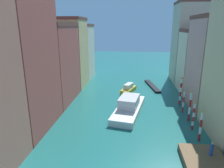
{
  "coord_description": "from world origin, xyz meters",
  "views": [
    {
      "loc": [
        0.67,
        -13.47,
        13.72
      ],
      "look_at": [
        -3.93,
        29.22,
        1.5
      ],
      "focal_mm": 32.58,
      "sensor_mm": 36.0,
      "label": 1
    }
  ],
  "objects_px": {
    "mooring_pole_3": "(184,101)",
    "vaporetto_white": "(129,107)",
    "waterfront_dock": "(207,166)",
    "motorboat_0": "(129,89)",
    "mooring_pole_0": "(201,125)",
    "person_on_dock": "(212,149)",
    "mooring_pole_1": "(194,115)",
    "gondola_black": "(152,86)",
    "mooring_pole_4": "(181,91)",
    "mooring_pole_2": "(190,106)"
  },
  "relations": [
    {
      "from": "waterfront_dock",
      "to": "vaporetto_white",
      "type": "bearing_deg",
      "value": 121.38
    },
    {
      "from": "mooring_pole_3",
      "to": "vaporetto_white",
      "type": "relative_size",
      "value": 0.31
    },
    {
      "from": "person_on_dock",
      "to": "gondola_black",
      "type": "bearing_deg",
      "value": 97.96
    },
    {
      "from": "mooring_pole_2",
      "to": "mooring_pole_4",
      "type": "distance_m",
      "value": 6.71
    },
    {
      "from": "mooring_pole_0",
      "to": "mooring_pole_2",
      "type": "xyz_separation_m",
      "value": [
        0.1,
        5.58,
        0.35
      ]
    },
    {
      "from": "mooring_pole_3",
      "to": "vaporetto_white",
      "type": "bearing_deg",
      "value": -173.49
    },
    {
      "from": "mooring_pole_0",
      "to": "gondola_black",
      "type": "height_order",
      "value": "mooring_pole_0"
    },
    {
      "from": "mooring_pole_1",
      "to": "mooring_pole_4",
      "type": "bearing_deg",
      "value": 88.52
    },
    {
      "from": "motorboat_0",
      "to": "mooring_pole_0",
      "type": "bearing_deg",
      "value": -63.88
    },
    {
      "from": "vaporetto_white",
      "to": "motorboat_0",
      "type": "relative_size",
      "value": 2.16
    },
    {
      "from": "waterfront_dock",
      "to": "mooring_pole_2",
      "type": "relative_size",
      "value": 1.42
    },
    {
      "from": "mooring_pole_0",
      "to": "motorboat_0",
      "type": "height_order",
      "value": "mooring_pole_0"
    },
    {
      "from": "person_on_dock",
      "to": "mooring_pole_3",
      "type": "relative_size",
      "value": 0.41
    },
    {
      "from": "waterfront_dock",
      "to": "vaporetto_white",
      "type": "xyz_separation_m",
      "value": [
        -8.07,
        13.23,
        0.6
      ]
    },
    {
      "from": "mooring_pole_3",
      "to": "vaporetto_white",
      "type": "distance_m",
      "value": 8.99
    },
    {
      "from": "mooring_pole_3",
      "to": "mooring_pole_0",
      "type": "bearing_deg",
      "value": -89.69
    },
    {
      "from": "mooring_pole_2",
      "to": "mooring_pole_4",
      "type": "bearing_deg",
      "value": 89.51
    },
    {
      "from": "waterfront_dock",
      "to": "motorboat_0",
      "type": "bearing_deg",
      "value": 109.1
    },
    {
      "from": "motorboat_0",
      "to": "waterfront_dock",
      "type": "bearing_deg",
      "value": -70.9
    },
    {
      "from": "mooring_pole_2",
      "to": "vaporetto_white",
      "type": "xyz_separation_m",
      "value": [
        -9.03,
        2.24,
        -1.49
      ]
    },
    {
      "from": "waterfront_dock",
      "to": "gondola_black",
      "type": "relative_size",
      "value": 0.68
    },
    {
      "from": "mooring_pole_0",
      "to": "vaporetto_white",
      "type": "xyz_separation_m",
      "value": [
        -8.93,
        7.82,
        -1.14
      ]
    },
    {
      "from": "mooring_pole_4",
      "to": "gondola_black",
      "type": "bearing_deg",
      "value": 110.33
    },
    {
      "from": "person_on_dock",
      "to": "motorboat_0",
      "type": "relative_size",
      "value": 0.28
    },
    {
      "from": "vaporetto_white",
      "to": "waterfront_dock",
      "type": "bearing_deg",
      "value": -58.62
    },
    {
      "from": "mooring_pole_3",
      "to": "gondola_black",
      "type": "xyz_separation_m",
      "value": [
        -3.82,
        14.31,
        -1.73
      ]
    },
    {
      "from": "waterfront_dock",
      "to": "vaporetto_white",
      "type": "distance_m",
      "value": 15.51
    },
    {
      "from": "motorboat_0",
      "to": "mooring_pole_1",
      "type": "bearing_deg",
      "value": -60.27
    },
    {
      "from": "person_on_dock",
      "to": "mooring_pole_2",
      "type": "relative_size",
      "value": 0.32
    },
    {
      "from": "mooring_pole_1",
      "to": "gondola_black",
      "type": "xyz_separation_m",
      "value": [
        -3.78,
        20.31,
        -1.9
      ]
    },
    {
      "from": "mooring_pole_1",
      "to": "mooring_pole_3",
      "type": "height_order",
      "value": "mooring_pole_1"
    },
    {
      "from": "person_on_dock",
      "to": "waterfront_dock",
      "type": "bearing_deg",
      "value": -120.43
    },
    {
      "from": "vaporetto_white",
      "to": "mooring_pole_1",
      "type": "bearing_deg",
      "value": -29.4
    },
    {
      "from": "mooring_pole_0",
      "to": "motorboat_0",
      "type": "bearing_deg",
      "value": 116.12
    },
    {
      "from": "mooring_pole_1",
      "to": "mooring_pole_4",
      "type": "xyz_separation_m",
      "value": [
        0.24,
        9.45,
        0.55
      ]
    },
    {
      "from": "waterfront_dock",
      "to": "person_on_dock",
      "type": "height_order",
      "value": "person_on_dock"
    },
    {
      "from": "mooring_pole_3",
      "to": "motorboat_0",
      "type": "distance_m",
      "value": 13.8
    },
    {
      "from": "mooring_pole_3",
      "to": "motorboat_0",
      "type": "height_order",
      "value": "mooring_pole_3"
    },
    {
      "from": "vaporetto_white",
      "to": "gondola_black",
      "type": "distance_m",
      "value": 16.16
    },
    {
      "from": "mooring_pole_0",
      "to": "gondola_black",
      "type": "bearing_deg",
      "value": 99.49
    },
    {
      "from": "mooring_pole_2",
      "to": "motorboat_0",
      "type": "relative_size",
      "value": 0.86
    },
    {
      "from": "person_on_dock",
      "to": "mooring_pole_2",
      "type": "xyz_separation_m",
      "value": [
        0.16,
        9.64,
        0.99
      ]
    },
    {
      "from": "waterfront_dock",
      "to": "mooring_pole_1",
      "type": "height_order",
      "value": "mooring_pole_1"
    },
    {
      "from": "mooring_pole_1",
      "to": "waterfront_dock",
      "type": "bearing_deg",
      "value": -95.34
    },
    {
      "from": "mooring_pole_1",
      "to": "mooring_pole_4",
      "type": "distance_m",
      "value": 9.47
    },
    {
      "from": "mooring_pole_2",
      "to": "vaporetto_white",
      "type": "relative_size",
      "value": 0.4
    },
    {
      "from": "waterfront_dock",
      "to": "vaporetto_white",
      "type": "relative_size",
      "value": 0.57
    },
    {
      "from": "person_on_dock",
      "to": "motorboat_0",
      "type": "xyz_separation_m",
      "value": [
        -9.24,
        23.04,
        -0.79
      ]
    },
    {
      "from": "motorboat_0",
      "to": "vaporetto_white",
      "type": "bearing_deg",
      "value": -88.05
    },
    {
      "from": "person_on_dock",
      "to": "motorboat_0",
      "type": "bearing_deg",
      "value": 111.86
    }
  ]
}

